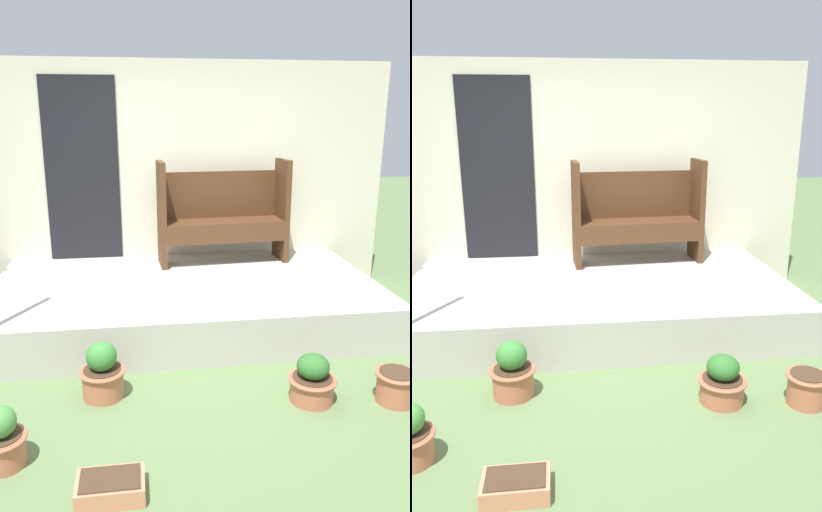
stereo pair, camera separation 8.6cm
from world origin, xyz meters
TOP-DOWN VIEW (x-y plane):
  - ground_plane at (0.00, 0.00)m, footprint 24.00×24.00m
  - porch_slab at (0.10, 1.02)m, footprint 3.77×2.04m
  - house_wall at (0.06, 2.07)m, footprint 4.97×0.08m
  - bench at (0.59, 1.70)m, footprint 1.44×0.48m
  - flower_pot_left at (-1.20, -0.99)m, footprint 0.30×0.30m
  - flower_pot_middle at (-0.65, -0.31)m, footprint 0.34×0.34m
  - flower_pot_right at (0.86, -0.57)m, footprint 0.36×0.36m
  - flower_pot_far_right at (1.45, -0.68)m, footprint 0.31×0.31m
  - planter_box_rect at (-0.56, -1.34)m, footprint 0.37×0.24m

SIDE VIEW (x-z plane):
  - ground_plane at x=0.00m, z-range 0.00..0.00m
  - planter_box_rect at x=-0.56m, z-range 0.00..0.12m
  - flower_pot_far_right at x=1.45m, z-range 0.01..0.25m
  - flower_pot_right at x=0.86m, z-range -0.02..0.34m
  - flower_pot_left at x=-1.20m, z-range -0.02..0.36m
  - flower_pot_middle at x=-0.65m, z-range -0.03..0.41m
  - porch_slab at x=0.10m, z-range 0.00..0.41m
  - bench at x=0.59m, z-range 0.42..1.55m
  - house_wall at x=0.06m, z-range 0.00..2.60m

